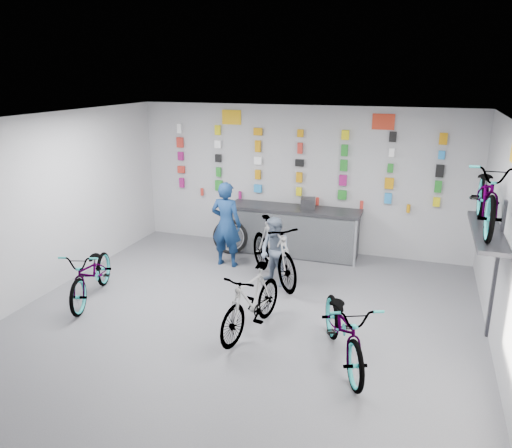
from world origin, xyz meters
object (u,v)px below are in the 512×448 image
(bike_left, at_px, (92,273))
(customer, at_px, (275,252))
(bike_right, at_px, (344,327))
(bike_service, at_px, (273,251))
(counter, at_px, (293,232))
(clerk, at_px, (226,224))
(bike_center, at_px, (251,301))

(bike_left, bearing_deg, customer, 13.39)
(bike_right, distance_m, bike_service, 2.76)
(counter, height_order, clerk, clerk)
(clerk, height_order, customer, clerk)
(bike_center, bearing_deg, counter, 105.28)
(counter, bearing_deg, bike_center, -85.78)
(bike_center, bearing_deg, clerk, 130.61)
(bike_left, xyz_separation_m, bike_service, (2.61, 1.70, 0.11))
(counter, distance_m, bike_service, 1.43)
(bike_right, bearing_deg, bike_center, 142.79)
(bike_left, height_order, bike_right, bike_right)
(bike_center, xyz_separation_m, customer, (-0.17, 1.74, 0.12))
(bike_left, relative_size, bike_center, 1.08)
(clerk, bearing_deg, bike_center, 122.22)
(bike_right, relative_size, customer, 1.51)
(counter, distance_m, bike_right, 4.01)
(bike_service, height_order, customer, customer)
(bike_center, bearing_deg, bike_left, -172.80)
(counter, bearing_deg, customer, -87.13)
(bike_left, distance_m, customer, 3.10)
(counter, bearing_deg, bike_right, -66.02)
(bike_left, distance_m, bike_service, 3.11)
(customer, bearing_deg, bike_right, -25.76)
(bike_left, bearing_deg, bike_right, -23.71)
(bike_right, bearing_deg, bike_left, 149.48)
(bike_right, relative_size, clerk, 1.12)
(bike_service, height_order, clerk, clerk)
(counter, relative_size, bike_left, 1.54)
(bike_left, relative_size, bike_right, 0.95)
(bike_left, distance_m, bike_right, 4.27)
(bike_left, height_order, customer, customer)
(bike_service, bearing_deg, bike_right, -94.42)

